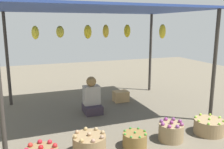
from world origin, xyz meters
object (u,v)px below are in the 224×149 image
basket_limes (209,126)px  basket_purple_onions (171,132)px  basket_green_chilies (135,140)px  basket_potatoes (89,144)px  wooden_crate_near_vendor (121,96)px  vendor_person (92,99)px

basket_limes → basket_purple_onions: bearing=178.6°
basket_green_chilies → basket_potatoes: bearing=176.7°
basket_green_chilies → basket_purple_onions: basket_purple_onions is taller
basket_potatoes → basket_green_chilies: bearing=-3.3°
wooden_crate_near_vendor → basket_limes: bearing=-71.3°
vendor_person → wooden_crate_near_vendor: vendor_person is taller
wooden_crate_near_vendor → basket_potatoes: bearing=-122.9°
vendor_person → basket_purple_onions: size_ratio=1.95×
vendor_person → basket_potatoes: vendor_person is taller
basket_purple_onions → basket_limes: size_ratio=0.80×
basket_green_chilies → basket_limes: (1.40, -0.02, 0.01)m
vendor_person → basket_purple_onions: bearing=-63.0°
basket_green_chilies → basket_purple_onions: (0.65, -0.01, 0.03)m
basket_purple_onions → basket_limes: 0.75m
basket_potatoes → basket_purple_onions: bearing=-2.0°
basket_purple_onions → basket_limes: basket_purple_onions is taller
basket_purple_onions → basket_potatoes: bearing=178.0°
basket_limes → vendor_person: bearing=133.5°
vendor_person → wooden_crate_near_vendor: 1.01m
vendor_person → basket_potatoes: 1.71m
vendor_person → basket_green_chilies: 1.69m
basket_green_chilies → basket_limes: 1.40m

